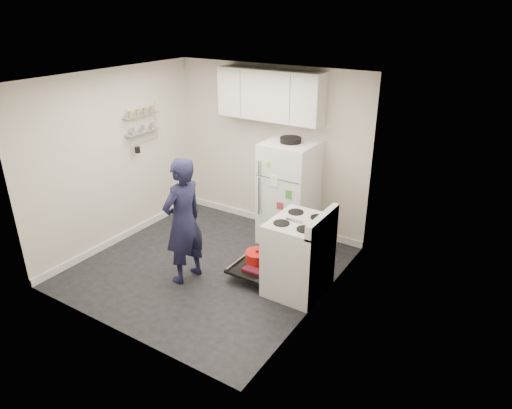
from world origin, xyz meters
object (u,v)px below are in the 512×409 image
Objects in this scene: open_oven_door at (257,261)px; refrigerator at (289,193)px; electric_range at (298,256)px; person at (183,221)px.

refrigerator reaches higher than open_oven_door.
refrigerator reaches higher than electric_range.
open_oven_door is at bearing -83.34° from refrigerator.
electric_range is 0.69× the size of refrigerator.
electric_range is 0.67× the size of person.
electric_range reaches higher than open_oven_door.
open_oven_door is 1.11m from person.
open_oven_door is 1.22m from refrigerator.
person reaches higher than open_oven_door.
person reaches higher than electric_range.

